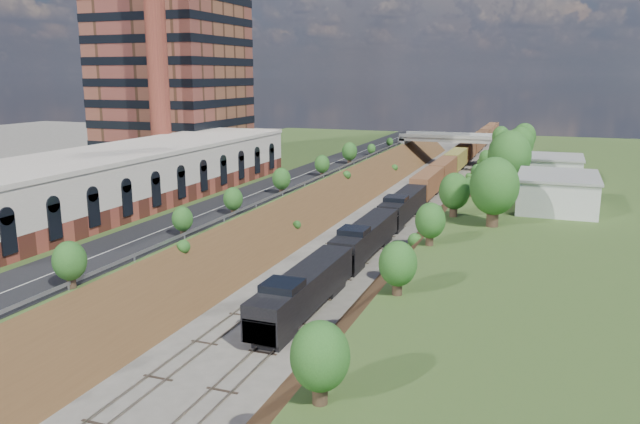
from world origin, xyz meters
The scene contains 17 objects.
platform_left centered at (-33.00, 60.00, 2.50)m, with size 44.00×180.00×5.00m, color #425F27.
platform_right centered at (33.00, 60.00, 2.50)m, with size 44.00×180.00×5.00m, color #425F27.
embankment_left centered at (-11.00, 60.00, 0.00)m, with size 7.07×180.00×7.07m, color brown.
embankment_right centered at (11.00, 60.00, 0.00)m, with size 7.07×180.00×7.07m, color brown.
rail_left_track centered at (-2.60, 60.00, 0.09)m, with size 1.58×180.00×0.18m, color gray.
rail_right_track centered at (2.60, 60.00, 0.09)m, with size 1.58×180.00×0.18m, color gray.
road centered at (-15.50, 60.00, 5.05)m, with size 8.00×180.00×0.10m, color black.
guardrail centered at (-11.40, 59.80, 5.55)m, with size 0.10×171.00×0.70m.
commercial_building centered at (-28.00, 38.00, 8.51)m, with size 14.30×62.30×7.00m.
highrise_tower centered at (-44.00, 72.00, 32.88)m, with size 22.00×22.00×53.90m.
smokestack centered at (-36.00, 56.00, 25.00)m, with size 3.20×3.20×40.00m, color brown.
overpass centered at (0.00, 122.00, 4.92)m, with size 24.50×8.30×7.40m.
white_building_near centered at (23.50, 52.00, 7.00)m, with size 9.00×12.00×4.00m, color silver.
white_building_far centered at (23.00, 74.00, 6.80)m, with size 8.00×10.00×3.60m, color silver.
tree_right_large centered at (17.00, 40.00, 9.38)m, with size 5.25×5.25×7.61m.
tree_left_crest centered at (-11.80, 20.00, 7.04)m, with size 2.45×2.45×3.55m.
freight_train centered at (2.60, 110.25, 2.66)m, with size 3.10×190.83×4.62m.
Camera 1 is at (22.55, -28.34, 21.18)m, focal length 35.00 mm.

